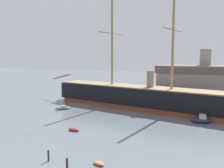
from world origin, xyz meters
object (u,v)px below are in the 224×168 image
(dinghy_near_centre, at_px, (74,129))
(motorboat_alongside_stern, at_px, (201,120))
(mooring_piling_right_pair, at_px, (67,163))
(sailboat_alongside_bow, at_px, (63,108))
(motorboat_distant_centre, at_px, (137,96))
(dinghy_foreground_right, at_px, (99,164))
(mooring_piling_nearest, at_px, (48,156))
(seagull_in_flight, at_px, (77,46))
(tall_ship, at_px, (139,97))

(dinghy_near_centre, distance_m, motorboat_alongside_stern, 28.25)
(motorboat_alongside_stern, bearing_deg, mooring_piling_right_pair, -118.75)
(sailboat_alongside_bow, relative_size, motorboat_distant_centre, 1.33)
(dinghy_near_centre, height_order, motorboat_distant_centre, motorboat_distant_centre)
(dinghy_foreground_right, bearing_deg, motorboat_distant_centre, 99.39)
(mooring_piling_nearest, bearing_deg, motorboat_alongside_stern, 55.25)
(motorboat_alongside_stern, relative_size, mooring_piling_right_pair, 3.38)
(dinghy_foreground_right, bearing_deg, seagull_in_flight, 124.32)
(sailboat_alongside_bow, xyz_separation_m, motorboat_distant_centre, (14.29, 26.76, 0.12))
(dinghy_near_centre, distance_m, mooring_piling_nearest, 14.39)
(motorboat_alongside_stern, xyz_separation_m, mooring_piling_nearest, (-20.17, -29.07, 0.11))
(sailboat_alongside_bow, xyz_separation_m, motorboat_alongside_stern, (36.41, -1.14, 0.21))
(dinghy_foreground_right, xyz_separation_m, motorboat_alongside_stern, (12.92, 27.73, 0.47))
(tall_ship, xyz_separation_m, sailboat_alongside_bow, (-19.76, -8.54, -2.82))
(dinghy_near_centre, bearing_deg, tall_ship, 73.88)
(tall_ship, xyz_separation_m, motorboat_alongside_stern, (16.65, -9.68, -2.62))
(dinghy_near_centre, xyz_separation_m, mooring_piling_right_pair, (7.32, -14.94, 0.42))
(tall_ship, height_order, dinghy_foreground_right, tall_ship)
(sailboat_alongside_bow, bearing_deg, mooring_piling_nearest, -61.74)
(motorboat_distant_centre, bearing_deg, sailboat_alongside_bow, -118.10)
(dinghy_near_centre, relative_size, motorboat_distant_centre, 0.61)
(tall_ship, bearing_deg, mooring_piling_nearest, -95.19)
(motorboat_distant_centre, xyz_separation_m, seagull_in_flight, (-5.95, -33.44, 16.63))
(dinghy_foreground_right, relative_size, seagull_in_flight, 1.84)
(dinghy_near_centre, height_order, mooring_piling_right_pair, mooring_piling_right_pair)
(dinghy_near_centre, relative_size, sailboat_alongside_bow, 0.46)
(tall_ship, bearing_deg, motorboat_alongside_stern, -30.17)
(tall_ship, relative_size, mooring_piling_right_pair, 43.49)
(mooring_piling_nearest, relative_size, seagull_in_flight, 1.44)
(mooring_piling_nearest, relative_size, mooring_piling_right_pair, 1.11)
(dinghy_foreground_right, height_order, mooring_piling_right_pair, mooring_piling_right_pair)
(tall_ship, height_order, motorboat_alongside_stern, tall_ship)
(mooring_piling_nearest, height_order, seagull_in_flight, seagull_in_flight)
(tall_ship, height_order, sailboat_alongside_bow, tall_ship)
(tall_ship, distance_m, dinghy_foreground_right, 37.72)
(dinghy_foreground_right, bearing_deg, mooring_piling_nearest, -169.47)
(tall_ship, bearing_deg, sailboat_alongside_bow, -156.63)
(tall_ship, relative_size, seagull_in_flight, 56.42)
(motorboat_alongside_stern, xyz_separation_m, motorboat_distant_centre, (-22.12, 27.90, -0.09))
(motorboat_distant_centre, bearing_deg, motorboat_alongside_stern, -51.59)
(motorboat_alongside_stern, bearing_deg, seagull_in_flight, -168.83)
(tall_ship, height_order, mooring_piling_nearest, tall_ship)
(motorboat_distant_centre, bearing_deg, mooring_piling_right_pair, -84.49)
(motorboat_alongside_stern, relative_size, motorboat_distant_centre, 1.13)
(tall_ship, bearing_deg, dinghy_near_centre, -106.12)
(sailboat_alongside_bow, relative_size, seagull_in_flight, 5.16)
(dinghy_near_centre, bearing_deg, mooring_piling_nearest, -75.23)
(dinghy_foreground_right, relative_size, motorboat_alongside_stern, 0.42)
(dinghy_near_centre, distance_m, seagull_in_flight, 19.93)
(dinghy_near_centre, bearing_deg, dinghy_foreground_right, -49.01)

